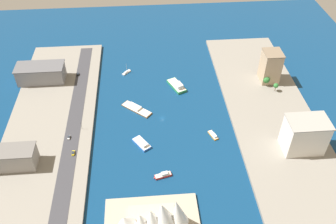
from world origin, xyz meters
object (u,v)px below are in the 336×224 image
Objects in this scene: catamaran_blue at (142,143)px; suv_black at (78,74)px; carpark_squat_concrete at (10,158)px; water_taxi_orange at (213,135)px; tugboat_red at (163,175)px; apartment_midrise_tan at (270,66)px; taxi_yellow_cab at (73,153)px; traffic_light_waterfront at (81,125)px; ferry_green_doubledeck at (177,86)px; barge_flat_brown at (136,108)px; sailboat_small_white at (127,72)px; opera_landmark at (157,217)px; van_white at (69,137)px; hotel_broad_white at (305,135)px; warehouse_low_gray at (41,73)px.

catamaran_blue is 111.53m from suv_black.
water_taxi_orange is at bearing -172.47° from carpark_squat_concrete.
apartment_midrise_tan is at bearing -135.57° from tugboat_red.
taxi_yellow_cab is (172.56, 80.05, -14.16)m from apartment_midrise_tan.
carpark_squat_concrete is at bearing 36.26° from traffic_light_waterfront.
ferry_green_doubledeck is at bearing -137.59° from taxi_yellow_cab.
apartment_midrise_tan is at bearing -166.63° from barge_flat_brown.
taxi_yellow_cab is at bearing -169.97° from carpark_squat_concrete.
tugboat_red is at bearing 78.79° from ferry_green_doubledeck.
sailboat_small_white is 0.60× the size of catamaran_blue.
van_white is at bearing -51.67° from opera_landmark.
suv_black is (54.80, -52.16, 2.44)m from barge_flat_brown.
catamaran_blue is 1.51× the size of water_taxi_orange.
van_white is at bearing 46.17° from traffic_light_waterfront.
van_white is at bearing -7.95° from hotel_broad_white.
apartment_midrise_tan is (-106.85, -104.74, 16.39)m from tugboat_red.
ferry_green_doubledeck is at bearing -71.30° from water_taxi_orange.
barge_flat_brown is at bearing -147.33° from carpark_squat_concrete.
hotel_broad_white is (0.56, 87.79, -1.30)m from apartment_midrise_tan.
van_white is at bearing -9.21° from catamaran_blue.
traffic_light_waterfront reaches higher than barge_flat_brown.
sailboat_small_white is at bearing -40.54° from hotel_broad_white.
water_taxi_orange is 0.39× the size of apartment_midrise_tan.
opera_landmark is (-7.80, 72.62, 10.12)m from catamaran_blue.
van_white is 0.68× the size of traffic_light_waterfront.
suv_black is 102.75m from taxi_yellow_cab.
water_taxi_orange is (-61.13, 37.86, -0.04)m from barge_flat_brown.
water_taxi_orange is 114.09m from van_white.
catamaran_blue is 0.59× the size of hotel_broad_white.
opera_landmark is at bearing 57.49° from water_taxi_orange.
taxi_yellow_cab is at bearing -2.58° from hotel_broad_white.
ferry_green_doubledeck is 1.39× the size of catamaran_blue.
opera_landmark is at bearing 79.42° from ferry_green_doubledeck.
opera_landmark is at bearing 96.76° from sailboat_small_white.
carpark_squat_concrete is at bearing 72.14° from suv_black.
warehouse_low_gray is at bearing -29.65° from water_taxi_orange.
hotel_broad_white is at bearing 148.42° from suv_black.
warehouse_low_gray is at bearing -91.79° from carpark_squat_concrete.
warehouse_low_gray is (86.98, -46.44, 9.60)m from barge_flat_brown.
carpark_squat_concrete reaches higher than tugboat_red.
apartment_midrise_tan is at bearing -127.99° from opera_landmark.
apartment_midrise_tan is at bearing -155.11° from taxi_yellow_cab.
catamaran_blue is 42.73m from barge_flat_brown.
van_white is at bearing 113.18° from warehouse_low_gray.
warehouse_low_gray is at bearing -26.30° from hotel_broad_white.
van_white is 13.81m from traffic_light_waterfront.
opera_landmark reaches higher than taxi_yellow_cab.
ferry_green_doubledeck is at bearing 150.03° from sailboat_small_white.
warehouse_low_gray reaches higher than van_white.
traffic_light_waterfront reaches higher than suv_black.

